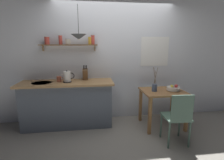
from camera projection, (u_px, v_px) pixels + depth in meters
The scene contains 12 objects.
ground_plane at pixel (119, 129), 3.37m from camera, with size 14.00×14.00×0.00m, color gray.
back_wall at pixel (123, 58), 3.76m from camera, with size 6.80×0.11×2.70m.
kitchen_counter at pixel (68, 104), 3.46m from camera, with size 1.83×0.63×0.93m.
wall_shelf at pixel (70, 43), 3.39m from camera, with size 1.14×0.20×0.32m.
dining_table at pixel (163, 97), 3.41m from camera, with size 0.83×0.69×0.75m.
dining_chair_near at pixel (178, 116), 2.76m from camera, with size 0.42×0.43×0.90m.
fruit_bowl at pixel (173, 88), 3.36m from camera, with size 0.26×0.26×0.14m.
twig_vase at pixel (155, 87), 3.32m from camera, with size 0.10×0.10×0.48m.
electric_kettle at pixel (67, 77), 3.30m from camera, with size 0.25×0.16×0.24m.
knife_block at pixel (85, 74), 3.53m from camera, with size 0.10×0.19×0.31m.
coffee_mug_by_sink at pixel (59, 79), 3.38m from camera, with size 0.13×0.09×0.10m.
pendant_lamp at pixel (79, 37), 3.18m from camera, with size 0.29×0.29×0.63m.
Camera 1 is at (-0.54, -3.06, 1.64)m, focal length 27.24 mm.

